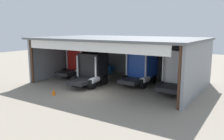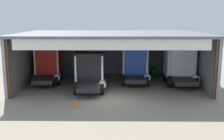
{
  "view_description": "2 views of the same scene",
  "coord_description": "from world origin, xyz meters",
  "px_view_note": "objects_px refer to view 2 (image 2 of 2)",
  "views": [
    {
      "loc": [
        12.19,
        -15.55,
        5.64
      ],
      "look_at": [
        0.0,
        3.55,
        1.59
      ],
      "focal_mm": 37.34,
      "sensor_mm": 36.0,
      "label": 1
    },
    {
      "loc": [
        0.26,
        -19.65,
        5.92
      ],
      "look_at": [
        0.0,
        3.55,
        1.59
      ],
      "focal_mm": 43.61,
      "sensor_mm": 36.0,
      "label": 2
    }
  ],
  "objects_px": {
    "truck_blue_right_bay": "(135,63)",
    "truck_white_center_left_bay": "(180,63)",
    "oil_drum": "(154,71)",
    "truck_black_yard_outside": "(90,71)",
    "traffic_cone": "(75,104)",
    "truck_red_center_bay": "(49,63)",
    "tool_cart": "(76,70)"
  },
  "relations": [
    {
      "from": "truck_blue_right_bay",
      "to": "truck_white_center_left_bay",
      "type": "distance_m",
      "value": 4.11
    },
    {
      "from": "truck_white_center_left_bay",
      "to": "oil_drum",
      "type": "distance_m",
      "value": 4.39
    },
    {
      "from": "truck_black_yard_outside",
      "to": "truck_white_center_left_bay",
      "type": "height_order",
      "value": "truck_white_center_left_bay"
    },
    {
      "from": "truck_black_yard_outside",
      "to": "traffic_cone",
      "type": "relative_size",
      "value": 8.11
    },
    {
      "from": "traffic_cone",
      "to": "oil_drum",
      "type": "bearing_deg",
      "value": 57.8
    },
    {
      "from": "truck_red_center_bay",
      "to": "oil_drum",
      "type": "xyz_separation_m",
      "value": [
        10.51,
        3.17,
        -1.41
      ]
    },
    {
      "from": "truck_blue_right_bay",
      "to": "oil_drum",
      "type": "height_order",
      "value": "truck_blue_right_bay"
    },
    {
      "from": "oil_drum",
      "to": "traffic_cone",
      "type": "relative_size",
      "value": 1.54
    },
    {
      "from": "truck_white_center_left_bay",
      "to": "traffic_cone",
      "type": "relative_size",
      "value": 9.05
    },
    {
      "from": "truck_red_center_bay",
      "to": "oil_drum",
      "type": "bearing_deg",
      "value": 13.1
    },
    {
      "from": "truck_black_yard_outside",
      "to": "truck_white_center_left_bay",
      "type": "bearing_deg",
      "value": 13.99
    },
    {
      "from": "truck_red_center_bay",
      "to": "truck_black_yard_outside",
      "type": "xyz_separation_m",
      "value": [
        4.19,
        -3.07,
        -0.17
      ]
    },
    {
      "from": "truck_red_center_bay",
      "to": "truck_white_center_left_bay",
      "type": "xyz_separation_m",
      "value": [
        12.32,
        -0.51,
        0.15
      ]
    },
    {
      "from": "truck_red_center_bay",
      "to": "truck_blue_right_bay",
      "type": "bearing_deg",
      "value": -4.23
    },
    {
      "from": "truck_black_yard_outside",
      "to": "oil_drum",
      "type": "bearing_deg",
      "value": 41.18
    },
    {
      "from": "truck_red_center_bay",
      "to": "truck_blue_right_bay",
      "type": "xyz_separation_m",
      "value": [
        8.23,
        -0.08,
        -0.01
      ]
    },
    {
      "from": "truck_black_yard_outside",
      "to": "oil_drum",
      "type": "height_order",
      "value": "truck_black_yard_outside"
    },
    {
      "from": "truck_red_center_bay",
      "to": "traffic_cone",
      "type": "xyz_separation_m",
      "value": [
        3.64,
        -7.74,
        -1.56
      ]
    },
    {
      "from": "truck_blue_right_bay",
      "to": "traffic_cone",
      "type": "distance_m",
      "value": 9.07
    },
    {
      "from": "truck_black_yard_outside",
      "to": "traffic_cone",
      "type": "height_order",
      "value": "truck_black_yard_outside"
    },
    {
      "from": "oil_drum",
      "to": "truck_blue_right_bay",
      "type": "bearing_deg",
      "value": -124.99
    },
    {
      "from": "truck_black_yard_outside",
      "to": "tool_cart",
      "type": "height_order",
      "value": "truck_black_yard_outside"
    },
    {
      "from": "truck_red_center_bay",
      "to": "tool_cart",
      "type": "xyz_separation_m",
      "value": [
        2.11,
        3.36,
        -1.34
      ]
    },
    {
      "from": "truck_white_center_left_bay",
      "to": "traffic_cone",
      "type": "bearing_deg",
      "value": -138.71
    },
    {
      "from": "traffic_cone",
      "to": "truck_red_center_bay",
      "type": "bearing_deg",
      "value": 115.16
    },
    {
      "from": "truck_black_yard_outside",
      "to": "tool_cart",
      "type": "relative_size",
      "value": 4.54
    },
    {
      "from": "oil_drum",
      "to": "tool_cart",
      "type": "relative_size",
      "value": 0.86
    },
    {
      "from": "truck_red_center_bay",
      "to": "truck_white_center_left_bay",
      "type": "height_order",
      "value": "truck_white_center_left_bay"
    },
    {
      "from": "truck_white_center_left_bay",
      "to": "traffic_cone",
      "type": "height_order",
      "value": "truck_white_center_left_bay"
    },
    {
      "from": "tool_cart",
      "to": "truck_black_yard_outside",
      "type": "bearing_deg",
      "value": -72.02
    },
    {
      "from": "truck_blue_right_bay",
      "to": "truck_black_yard_outside",
      "type": "bearing_deg",
      "value": -140.98
    },
    {
      "from": "truck_blue_right_bay",
      "to": "traffic_cone",
      "type": "relative_size",
      "value": 8.34
    }
  ]
}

